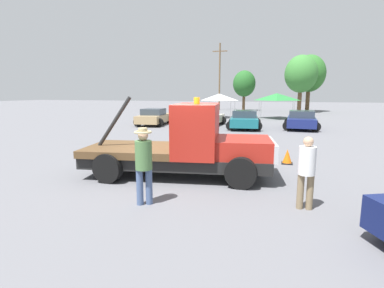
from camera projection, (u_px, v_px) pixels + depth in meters
ground_plane at (177, 176)px, 9.58m from camera, size 160.00×160.00×0.00m
tow_truck at (188, 146)px, 9.37m from camera, size 6.10×2.95×2.51m
person_near_truck at (307, 168)px, 6.68m from camera, size 0.37×0.37×1.67m
person_at_hood at (144, 160)px, 6.94m from camera, size 0.41×0.41×1.83m
parked_car_tan at (154, 117)px, 24.53m from camera, size 2.68×4.61×1.34m
parked_car_cream at (207, 118)px, 23.69m from camera, size 2.57×4.30×1.34m
parked_car_teal at (244, 120)px, 22.03m from camera, size 2.77×4.52×1.34m
parked_car_navy at (301, 120)px, 21.79m from camera, size 2.63×4.53×1.34m
canopy_tent_white at (219, 97)px, 31.07m from camera, size 2.90×2.90×2.50m
canopy_tent_green at (277, 97)px, 30.20m from camera, size 3.35×3.35×2.55m
tree_left at (301, 74)px, 38.89m from camera, size 4.16×4.16×7.43m
tree_center at (309, 74)px, 40.76m from camera, size 4.30×4.30×7.69m
tree_right at (244, 84)px, 43.24m from camera, size 3.23×3.23×5.76m
traffic_cone at (287, 157)px, 11.13m from camera, size 0.40×0.40×0.55m
utility_pole at (220, 75)px, 44.84m from camera, size 2.20×0.24×9.83m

